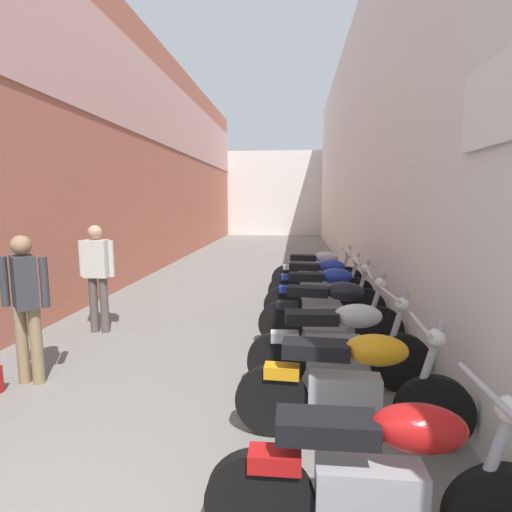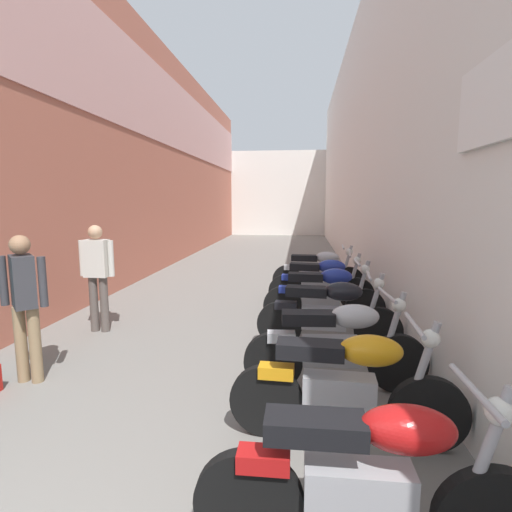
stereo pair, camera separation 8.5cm
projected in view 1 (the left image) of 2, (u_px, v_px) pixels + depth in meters
ground_plane at (244, 283)px, 9.25m from camera, size 37.90×37.90×0.00m
building_left at (154, 156)px, 11.01m from camera, size 0.45×21.90×6.23m
building_right at (357, 149)px, 10.49m from camera, size 0.45×21.90×6.57m
building_far_end at (275, 194)px, 22.67m from camera, size 8.16×2.00×4.61m
motorcycle_second at (382, 476)px, 2.04m from camera, size 1.85×0.58×1.04m
motorcycle_third at (352, 383)px, 3.09m from camera, size 1.85×0.58×1.04m
motorcycle_fourth at (340, 343)px, 3.96m from camera, size 1.85×0.58×1.04m
motorcycle_fifth at (330, 312)px, 5.05m from camera, size 1.85×0.58×1.04m
motorcycle_sixth at (325, 294)px, 6.03m from camera, size 1.85×0.58×1.04m
motorcycle_seventh at (321, 282)px, 6.93m from camera, size 1.85×0.58×1.04m
motorcycle_eighth at (317, 271)px, 8.01m from camera, size 1.85×0.58×1.04m
pedestrian_mid_alley at (26, 298)px, 4.06m from camera, size 0.52×0.38×1.57m
pedestrian_further_down at (97, 270)px, 5.68m from camera, size 0.52×0.20×1.57m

